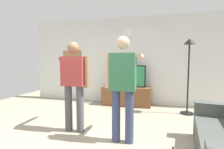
{
  "coord_description": "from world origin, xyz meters",
  "views": [
    {
      "loc": [
        1.01,
        -2.43,
        1.36
      ],
      "look_at": [
        0.03,
        1.2,
        1.05
      ],
      "focal_mm": 27.36,
      "sensor_mm": 36.0,
      "label": 1
    }
  ],
  "objects_px": {
    "tv_stand": "(126,96)",
    "television": "(127,76)",
    "floor_lamp": "(189,60)",
    "person_standing_nearer_couch": "(123,83)",
    "framed_picture": "(72,58)",
    "person_standing_nearer_lamp": "(74,81)",
    "wall_clock": "(128,32)"
  },
  "relations": [
    {
      "from": "framed_picture",
      "to": "floor_lamp",
      "type": "distance_m",
      "value": 3.66
    },
    {
      "from": "floor_lamp",
      "to": "person_standing_nearer_couch",
      "type": "bearing_deg",
      "value": -124.33
    },
    {
      "from": "tv_stand",
      "to": "person_standing_nearer_lamp",
      "type": "distance_m",
      "value": 2.31
    },
    {
      "from": "framed_picture",
      "to": "person_standing_nearer_couch",
      "type": "xyz_separation_m",
      "value": [
        2.3,
        -2.6,
        -0.46
      ]
    },
    {
      "from": "tv_stand",
      "to": "wall_clock",
      "type": "relative_size",
      "value": 5.26
    },
    {
      "from": "person_standing_nearer_lamp",
      "to": "person_standing_nearer_couch",
      "type": "height_order",
      "value": "person_standing_nearer_couch"
    },
    {
      "from": "wall_clock",
      "to": "person_standing_nearer_lamp",
      "type": "distance_m",
      "value": 2.79
    },
    {
      "from": "wall_clock",
      "to": "floor_lamp",
      "type": "bearing_deg",
      "value": -23.17
    },
    {
      "from": "television",
      "to": "tv_stand",
      "type": "bearing_deg",
      "value": -90.0
    },
    {
      "from": "television",
      "to": "person_standing_nearer_lamp",
      "type": "relative_size",
      "value": 0.66
    },
    {
      "from": "floor_lamp",
      "to": "person_standing_nearer_lamp",
      "type": "bearing_deg",
      "value": -143.17
    },
    {
      "from": "floor_lamp",
      "to": "television",
      "type": "bearing_deg",
      "value": 164.34
    },
    {
      "from": "floor_lamp",
      "to": "person_standing_nearer_lamp",
      "type": "height_order",
      "value": "floor_lamp"
    },
    {
      "from": "tv_stand",
      "to": "television",
      "type": "bearing_deg",
      "value": 90.0
    },
    {
      "from": "tv_stand",
      "to": "person_standing_nearer_couch",
      "type": "distance_m",
      "value": 2.44
    },
    {
      "from": "wall_clock",
      "to": "person_standing_nearer_lamp",
      "type": "xyz_separation_m",
      "value": [
        -0.62,
        -2.41,
        -1.26
      ]
    },
    {
      "from": "television",
      "to": "framed_picture",
      "type": "relative_size",
      "value": 1.67
    },
    {
      "from": "tv_stand",
      "to": "person_standing_nearer_lamp",
      "type": "height_order",
      "value": "person_standing_nearer_lamp"
    },
    {
      "from": "television",
      "to": "person_standing_nearer_couch",
      "type": "xyz_separation_m",
      "value": [
        0.36,
        -2.35,
        0.11
      ]
    },
    {
      "from": "floor_lamp",
      "to": "person_standing_nearer_lamp",
      "type": "relative_size",
      "value": 1.12
    },
    {
      "from": "floor_lamp",
      "to": "person_standing_nearer_couch",
      "type": "xyz_separation_m",
      "value": [
        -1.29,
        -1.89,
        -0.37
      ]
    },
    {
      "from": "television",
      "to": "floor_lamp",
      "type": "height_order",
      "value": "floor_lamp"
    },
    {
      "from": "framed_picture",
      "to": "floor_lamp",
      "type": "bearing_deg",
      "value": -11.21
    },
    {
      "from": "television",
      "to": "framed_picture",
      "type": "xyz_separation_m",
      "value": [
        -1.94,
        0.25,
        0.57
      ]
    },
    {
      "from": "person_standing_nearer_lamp",
      "to": "person_standing_nearer_couch",
      "type": "bearing_deg",
      "value": -10.69
    },
    {
      "from": "television",
      "to": "person_standing_nearer_couch",
      "type": "height_order",
      "value": "person_standing_nearer_couch"
    },
    {
      "from": "wall_clock",
      "to": "person_standing_nearer_couch",
      "type": "distance_m",
      "value": 2.9
    },
    {
      "from": "person_standing_nearer_lamp",
      "to": "tv_stand",
      "type": "bearing_deg",
      "value": 73.68
    },
    {
      "from": "person_standing_nearer_lamp",
      "to": "person_standing_nearer_couch",
      "type": "relative_size",
      "value": 0.97
    },
    {
      "from": "framed_picture",
      "to": "floor_lamp",
      "type": "relative_size",
      "value": 0.35
    },
    {
      "from": "floor_lamp",
      "to": "tv_stand",
      "type": "bearing_deg",
      "value": 165.84
    },
    {
      "from": "wall_clock",
      "to": "tv_stand",
      "type": "bearing_deg",
      "value": -90.0
    }
  ]
}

